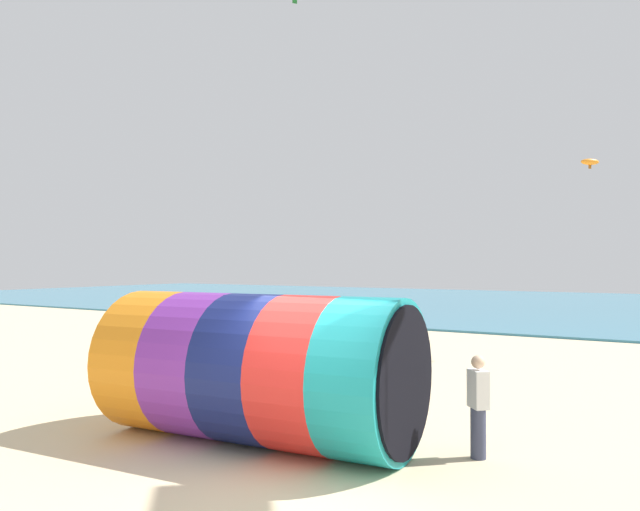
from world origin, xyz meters
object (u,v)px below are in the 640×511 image
Objects in this scene: giant_inflatable_tube at (259,368)px; bystander_mid_beach at (354,329)px; kite_handler at (478,406)px; bystander_near_water at (235,323)px; kite_orange_parafoil at (590,162)px.

giant_inflatable_tube is 3.54× the size of bystander_mid_beach.
giant_inflatable_tube reaches higher than kite_handler.
bystander_near_water is at bearing 144.23° from kite_handler.
giant_inflatable_tube is 13.19m from bystander_near_water.
bystander_mid_beach is (-3.77, 10.20, -0.47)m from giant_inflatable_tube.
bystander_mid_beach is (4.95, 0.32, 0.01)m from bystander_near_water.
kite_orange_parafoil is (-0.22, 12.37, 5.53)m from kite_handler.
bystander_near_water is at bearing -163.03° from kite_orange_parafoil.
kite_orange_parafoil reaches higher than kite_handler.
kite_handler is 2.41× the size of kite_orange_parafoil.
kite_handler is 14.94m from bystander_near_water.
kite_orange_parafoil is at bearing 91.00° from kite_handler.
kite_handler is 11.55m from bystander_mid_beach.
kite_orange_parafoil is 0.43× the size of bystander_near_water.
giant_inflatable_tube reaches higher than bystander_near_water.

